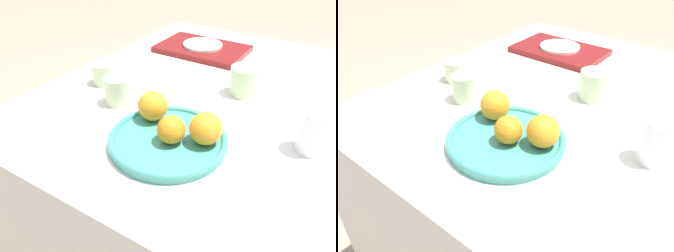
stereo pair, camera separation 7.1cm
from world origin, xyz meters
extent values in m
cube|color=silver|center=(0.00, 0.00, 0.37)|extent=(1.14, 1.08, 0.74)
cylinder|color=teal|center=(-0.10, -0.29, 0.75)|extent=(0.26, 0.26, 0.02)
torus|color=teal|center=(-0.10, -0.29, 0.76)|extent=(0.27, 0.27, 0.02)
sphere|color=orange|center=(-0.08, -0.30, 0.79)|extent=(0.06, 0.06, 0.06)
sphere|color=orange|center=(-0.17, -0.24, 0.80)|extent=(0.07, 0.07, 0.07)
sphere|color=orange|center=(-0.02, -0.26, 0.80)|extent=(0.07, 0.07, 0.07)
cylinder|color=silver|center=(0.18, -0.14, 0.79)|extent=(0.07, 0.07, 0.10)
cube|color=maroon|center=(-0.29, 0.27, 0.75)|extent=(0.32, 0.22, 0.02)
cylinder|color=silver|center=(-0.29, 0.27, 0.77)|extent=(0.14, 0.14, 0.01)
cylinder|color=#B7CC9E|center=(-0.31, -0.20, 0.78)|extent=(0.07, 0.07, 0.07)
cylinder|color=#B7CC9E|center=(-0.04, 0.03, 0.78)|extent=(0.08, 0.08, 0.08)
cylinder|color=#B7CC9E|center=(-0.43, -0.13, 0.77)|extent=(0.07, 0.07, 0.06)
camera|label=1|loc=(0.22, -0.80, 1.19)|focal=35.00mm
camera|label=2|loc=(0.28, -0.75, 1.19)|focal=35.00mm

